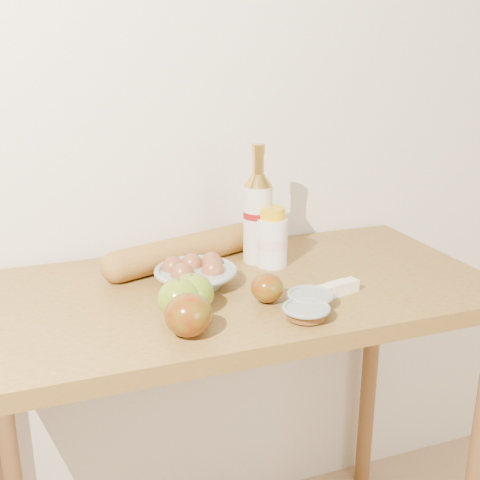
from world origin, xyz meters
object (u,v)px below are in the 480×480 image
(table, at_px, (236,333))
(baguette, at_px, (184,251))
(egg_bowl, at_px, (195,274))
(bourbon_bottle, at_px, (258,215))
(cream_bottle, at_px, (272,239))

(table, xyz_separation_m, baguette, (-0.07, 0.17, 0.16))
(egg_bowl, xyz_separation_m, baguette, (0.01, 0.14, 0.01))
(table, relative_size, baguette, 2.64)
(bourbon_bottle, bearing_deg, table, -105.66)
(table, relative_size, cream_bottle, 7.96)
(table, xyz_separation_m, bourbon_bottle, (0.11, 0.14, 0.25))
(cream_bottle, xyz_separation_m, egg_bowl, (-0.22, -0.06, -0.04))
(table, xyz_separation_m, cream_bottle, (0.13, 0.09, 0.19))
(bourbon_bottle, height_order, egg_bowl, bourbon_bottle)
(cream_bottle, bearing_deg, bourbon_bottle, 101.10)
(table, distance_m, bourbon_bottle, 0.30)
(bourbon_bottle, distance_m, egg_bowl, 0.24)
(egg_bowl, height_order, baguette, baguette)
(bourbon_bottle, bearing_deg, cream_bottle, -38.82)
(bourbon_bottle, bearing_deg, baguette, -168.69)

